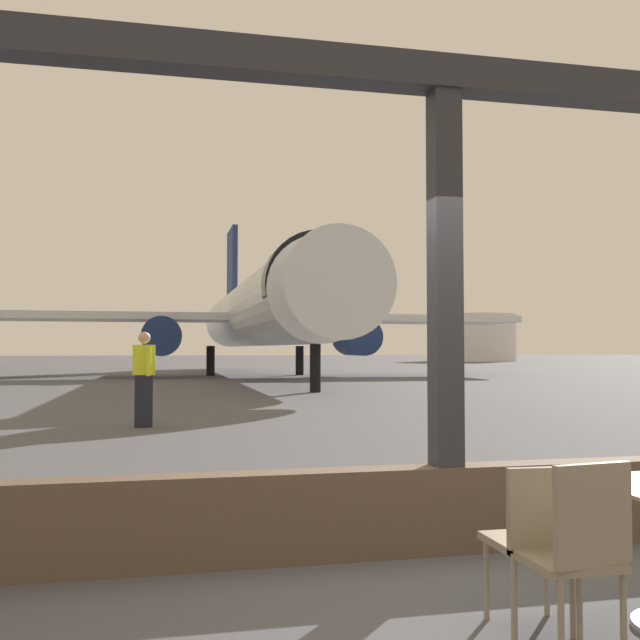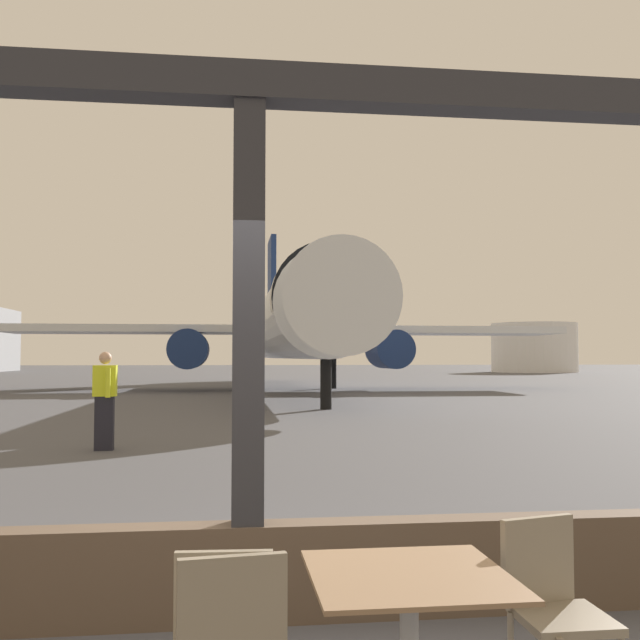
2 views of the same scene
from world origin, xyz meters
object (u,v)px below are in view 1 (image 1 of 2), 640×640
Objects in this scene: airplane at (260,312)px; fuel_storage_tank at (475,338)px; ground_crew_worker at (144,378)px; cafe_chair_window_left at (538,532)px; cafe_chair_aisle_left at (579,544)px.

airplane reaches higher than fuel_storage_tank.
airplane reaches higher than ground_crew_worker.
airplane is at bearing 84.67° from cafe_chair_window_left.
fuel_storage_tank is at bearing 53.15° from airplane.
cafe_chair_aisle_left is 33.87m from airplane.
ground_crew_worker is 73.33m from fuel_storage_tank.
airplane is 23.77m from ground_crew_worker.
cafe_chair_window_left is 0.93× the size of cafe_chair_aisle_left.
ground_crew_worker is 0.19× the size of fuel_storage_tank.
airplane is at bearing -126.85° from fuel_storage_tank.
ground_crew_worker is at bearing -119.30° from fuel_storage_tank.
cafe_chair_window_left is 33.54m from airplane.
cafe_chair_window_left is 0.02× the size of airplane.
airplane reaches higher than cafe_chair_aisle_left.
airplane is (3.09, 33.62, 2.77)m from cafe_chair_aisle_left.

